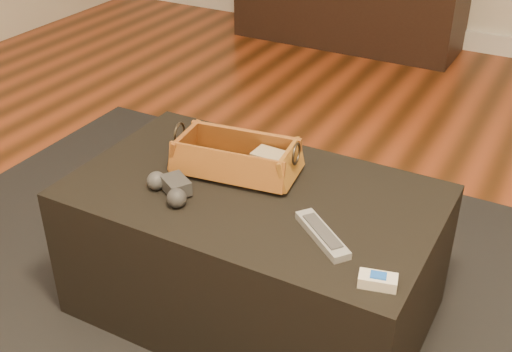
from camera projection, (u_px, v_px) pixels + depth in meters
The scene contains 10 objects.
floor at pixel (211, 310), 1.97m from camera, with size 5.00×5.50×0.01m, color brown.
baseboard at pixel (444, 36), 3.99m from camera, with size 5.00×0.04×0.12m, color white.
area_rug at pixel (245, 318), 1.92m from camera, with size 2.60×2.00×0.01m, color black.
ottoman at pixel (253, 251), 1.85m from camera, with size 1.00×0.60×0.42m, color black.
tv_remote at pixel (229, 166), 1.81m from camera, with size 0.19×0.04×0.02m, color black.
cloth_bundle at pixel (270, 161), 1.80m from camera, with size 0.10×0.07×0.05m, color tan.
wicker_basket at pixel (236, 159), 1.81m from camera, with size 0.37×0.23×0.12m.
game_controller at pixel (170, 188), 1.70m from camera, with size 0.17×0.13×0.05m.
silver_remote at pixel (322, 234), 1.55m from camera, with size 0.19×0.16×0.02m.
cream_gadget at pixel (378, 280), 1.40m from camera, with size 0.09×0.06×0.03m.
Camera 1 is at (0.83, -1.23, 1.36)m, focal length 45.00 mm.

